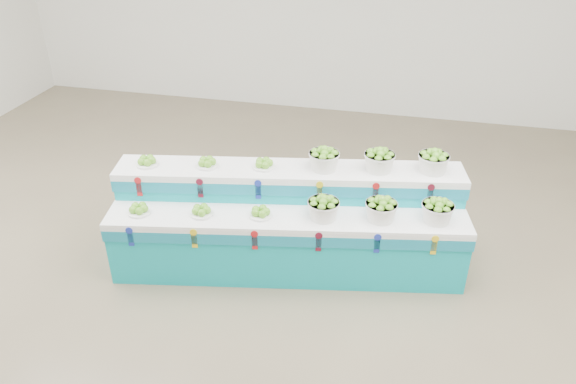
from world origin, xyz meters
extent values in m
plane|color=brown|center=(0.00, 0.00, 0.00)|extent=(10.00, 10.00, 0.00)
cylinder|color=white|center=(-0.72, 0.14, 0.77)|extent=(0.27, 0.27, 0.10)
cylinder|color=white|center=(-0.11, 0.26, 0.77)|extent=(0.27, 0.27, 0.10)
cylinder|color=white|center=(0.46, 0.36, 0.77)|extent=(0.27, 0.27, 0.10)
cylinder|color=white|center=(-0.80, 0.58, 1.07)|extent=(0.27, 0.27, 0.10)
cylinder|color=white|center=(-0.19, 0.69, 1.07)|extent=(0.27, 0.27, 0.10)
cylinder|color=white|center=(0.38, 0.79, 1.07)|extent=(0.27, 0.27, 0.10)
camera|label=1|loc=(1.74, -3.97, 3.65)|focal=34.46mm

